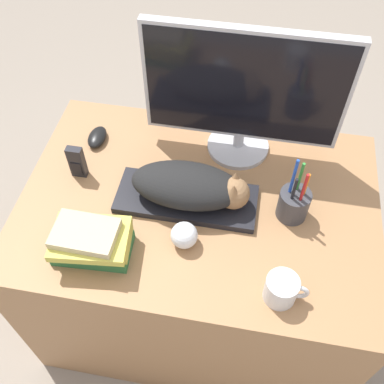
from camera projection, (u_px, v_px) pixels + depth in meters
name	position (u px, v px, depth m)	size (l,w,h in m)	color
desk	(198.00, 259.00, 1.70)	(1.13, 0.78, 0.74)	#9E7047
keyboard	(187.00, 199.00, 1.40)	(0.44, 0.17, 0.02)	black
cat	(193.00, 186.00, 1.35)	(0.36, 0.17, 0.12)	black
monitor	(244.00, 92.00, 1.36)	(0.62, 0.21, 0.46)	#B7B7BC
computer_mouse	(97.00, 137.00, 1.56)	(0.06, 0.10, 0.03)	black
coffee_mug	(282.00, 289.00, 1.18)	(0.12, 0.09, 0.08)	silver
pen_cup	(294.00, 203.00, 1.34)	(0.09, 0.09, 0.23)	#38383D
baseball	(184.00, 235.00, 1.29)	(0.08, 0.08, 0.08)	silver
phone	(77.00, 162.00, 1.44)	(0.05, 0.03, 0.12)	black
book_stack	(91.00, 241.00, 1.26)	(0.23, 0.17, 0.12)	#2D6B38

